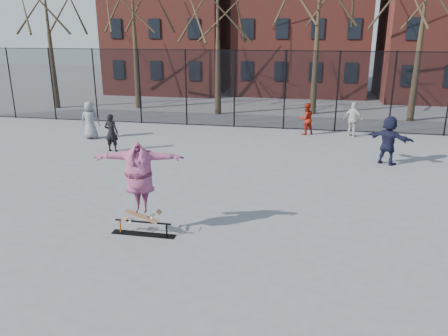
% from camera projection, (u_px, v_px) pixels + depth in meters
% --- Properties ---
extents(ground, '(100.00, 100.00, 0.00)m').
position_uv_depth(ground, '(201.00, 240.00, 10.81)').
color(ground, slate).
extents(skate_rail, '(1.68, 0.26, 0.37)m').
position_uv_depth(skate_rail, '(143.00, 229.00, 11.07)').
color(skate_rail, black).
rests_on(skate_rail, ground).
extents(skateboard, '(0.93, 0.22, 0.11)m').
position_uv_depth(skateboard, '(142.00, 219.00, 10.98)').
color(skateboard, '#996B3D').
rests_on(skateboard, skate_rail).
extents(skater, '(2.28, 1.00, 1.80)m').
position_uv_depth(skater, '(140.00, 183.00, 10.69)').
color(skater, navy).
rests_on(skater, skateboard).
extents(bystander_grey, '(0.97, 0.74, 1.78)m').
position_uv_depth(bystander_grey, '(90.00, 120.00, 20.53)').
color(bystander_grey, slate).
rests_on(bystander_grey, ground).
extents(bystander_black, '(0.59, 0.39, 1.61)m').
position_uv_depth(bystander_black, '(111.00, 133.00, 18.41)').
color(bystander_black, black).
rests_on(bystander_black, ground).
extents(bystander_red, '(0.95, 0.90, 1.56)m').
position_uv_depth(bystander_red, '(306.00, 119.00, 21.36)').
color(bystander_red, '#9B1B0D').
rests_on(bystander_red, ground).
extents(bystander_white, '(1.05, 0.83, 1.66)m').
position_uv_depth(bystander_white, '(353.00, 120.00, 20.94)').
color(bystander_white, beige).
rests_on(bystander_white, ground).
extents(bystander_navy, '(1.78, 1.37, 1.88)m').
position_uv_depth(bystander_navy, '(389.00, 140.00, 16.63)').
color(bystander_navy, black).
rests_on(bystander_navy, ground).
extents(fence, '(34.03, 0.07, 4.00)m').
position_uv_depth(fence, '(261.00, 89.00, 22.34)').
color(fence, black).
rests_on(fence, ground).
extents(rowhouses, '(29.00, 7.00, 13.00)m').
position_uv_depth(rowhouses, '(291.00, 14.00, 33.14)').
color(rowhouses, maroon).
rests_on(rowhouses, ground).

